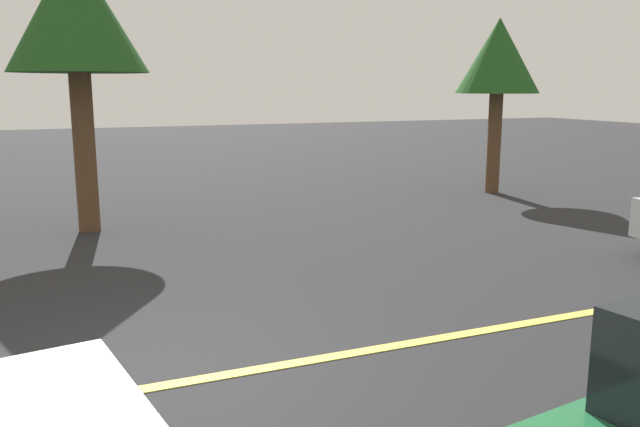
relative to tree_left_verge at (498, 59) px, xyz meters
The scene contains 4 objects.
ground_plane 13.07m from the tree_left_verge, 140.45° to the right, with size 80.00×80.00×0.00m, color #262628.
lane_marking_centre 11.02m from the tree_left_verge, 129.96° to the right, with size 28.00×0.16×0.01m, color #E0D14C.
tree_left_verge is the anchor object (origin of this frame).
tree_centre_verge 9.97m from the tree_left_verge, behind, with size 2.50×2.50×5.17m.
Camera 1 is at (-0.90, -5.75, 2.71)m, focal length 37.01 mm.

